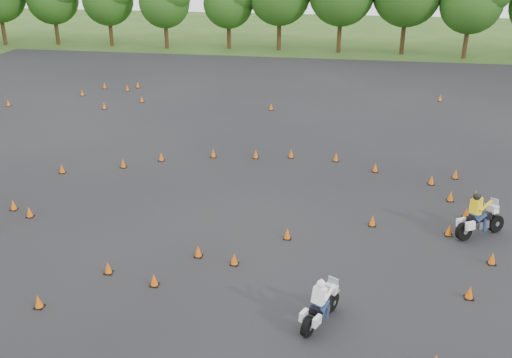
% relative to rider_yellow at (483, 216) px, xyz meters
% --- Properties ---
extents(ground, '(140.00, 140.00, 0.00)m').
position_rel_rider_yellow_xyz_m(ground, '(-9.40, -2.43, -0.92)').
color(ground, '#2D5119').
rests_on(ground, ground).
extents(asphalt_pad, '(62.00, 62.00, 0.00)m').
position_rel_rider_yellow_xyz_m(asphalt_pad, '(-9.40, 3.57, -0.92)').
color(asphalt_pad, black).
rests_on(asphalt_pad, ground).
extents(treeline, '(86.80, 32.38, 10.81)m').
position_rel_rider_yellow_xyz_m(treeline, '(-6.68, 32.57, 3.71)').
color(treeline, '#244D16').
rests_on(treeline, ground).
extents(traffic_cones, '(36.78, 33.70, 0.45)m').
position_rel_rider_yellow_xyz_m(traffic_cones, '(-9.84, 3.38, -0.69)').
color(traffic_cones, '#DE5909').
rests_on(traffic_cones, asphalt_pad).
extents(rider_yellow, '(2.39, 1.92, 1.84)m').
position_rel_rider_yellow_xyz_m(rider_yellow, '(0.00, 0.00, 0.00)').
color(rider_yellow, gold).
rests_on(rider_yellow, ground).
extents(rider_white, '(1.55, 2.26, 1.68)m').
position_rel_rider_yellow_xyz_m(rider_white, '(-6.07, -6.59, -0.08)').
color(rider_white, white).
rests_on(rider_white, ground).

